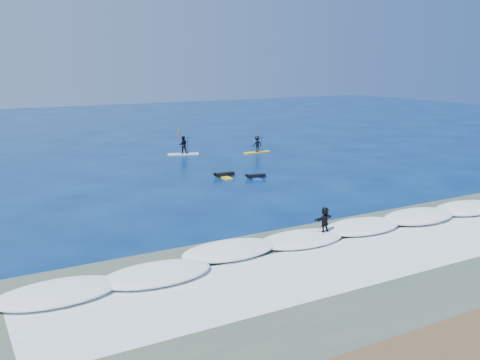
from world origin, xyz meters
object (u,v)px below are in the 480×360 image
prone_paddler_near (224,175)px  marker_buoy (179,132)px  sup_paddler_center (183,147)px  prone_paddler_far (255,177)px  sup_paddler_right (257,145)px  wave_surfer (325,222)px

prone_paddler_near → marker_buoy: size_ratio=3.93×
sup_paddler_center → prone_paddler_far: (0.50, -12.73, -0.63)m
sup_paddler_right → prone_paddler_far: 11.89m
sup_paddler_right → marker_buoy: 16.51m
wave_surfer → marker_buoy: size_ratio=3.61×
marker_buoy → prone_paddler_near: bearing=-105.2°
sup_paddler_center → marker_buoy: 14.84m
prone_paddler_far → sup_paddler_right: bearing=-20.1°
wave_surfer → sup_paddler_right: bearing=55.2°
sup_paddler_right → marker_buoy: (-1.38, 16.45, -0.50)m
sup_paddler_right → wave_surfer: sup_paddler_right is taller
prone_paddler_near → sup_paddler_right: bearing=-41.6°
wave_surfer → marker_buoy: wave_surfer is taller
sup_paddler_right → prone_paddler_far: sup_paddler_right is taller
prone_paddler_far → marker_buoy: 26.98m
sup_paddler_right → marker_buoy: size_ratio=4.81×
prone_paddler_far → marker_buoy: (4.89, 26.54, 0.10)m
prone_paddler_far → marker_buoy: size_ratio=3.75×
prone_paddler_near → marker_buoy: (6.77, 24.87, 0.09)m
prone_paddler_near → wave_surfer: size_ratio=1.09×
sup_paddler_center → sup_paddler_right: bearing=-3.9°
prone_paddler_near → sup_paddler_center: bearing=-4.6°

